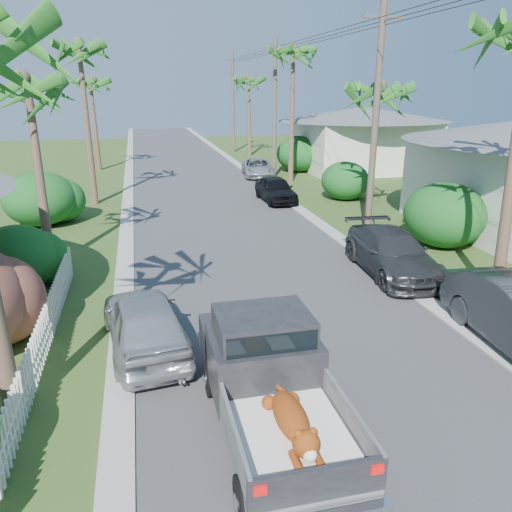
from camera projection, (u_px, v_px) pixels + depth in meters
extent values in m
plane|color=#385620|center=(396.00, 483.00, 7.85)|extent=(120.00, 120.00, 0.00)
cube|color=#38383A|center=(200.00, 188.00, 30.91)|extent=(8.00, 100.00, 0.02)
cube|color=#A5A39E|center=(128.00, 191.00, 29.97)|extent=(0.60, 100.00, 0.06)
cube|color=#A5A39E|center=(267.00, 185.00, 31.84)|extent=(0.60, 100.00, 0.06)
cylinder|color=black|center=(247.00, 502.00, 7.01)|extent=(0.28, 0.76, 0.76)
cylinder|color=black|center=(359.00, 481.00, 7.38)|extent=(0.28, 0.76, 0.76)
cylinder|color=black|center=(213.00, 378.00, 10.01)|extent=(0.28, 0.76, 0.76)
cylinder|color=black|center=(294.00, 367.00, 10.38)|extent=(0.28, 0.76, 0.76)
cube|color=gray|center=(292.00, 447.00, 7.72)|extent=(1.90, 2.40, 0.24)
cube|color=gray|center=(233.00, 436.00, 7.40)|extent=(0.06, 2.40, 0.55)
cube|color=gray|center=(348.00, 418.00, 7.80)|extent=(0.06, 2.40, 0.55)
cube|color=black|center=(318.00, 484.00, 6.53)|extent=(1.92, 0.08, 0.52)
cube|color=red|center=(260.00, 490.00, 6.27)|extent=(0.18, 0.05, 0.14)
cube|color=red|center=(377.00, 469.00, 6.62)|extent=(0.18, 0.05, 0.14)
cube|color=black|center=(263.00, 362.00, 9.29)|extent=(1.94, 1.65, 1.10)
cube|color=black|center=(263.00, 327.00, 9.06)|extent=(1.70, 1.35, 0.55)
cube|color=black|center=(273.00, 346.00, 8.45)|extent=(1.60, 0.05, 0.45)
cube|color=black|center=(249.00, 338.00, 10.49)|extent=(1.94, 1.20, 0.80)
cube|color=white|center=(292.00, 437.00, 7.66)|extent=(1.70, 2.10, 0.16)
ellipsoid|color=orange|center=(290.00, 416.00, 7.65)|extent=(0.48, 1.25, 0.43)
sphere|color=orange|center=(306.00, 444.00, 6.94)|extent=(0.40, 0.40, 0.40)
ellipsoid|color=white|center=(290.00, 422.00, 7.69)|extent=(0.32, 0.86, 0.18)
imported|color=#292B2E|center=(392.00, 253.00, 16.53)|extent=(2.30, 4.99, 1.41)
imported|color=black|center=(276.00, 189.00, 27.12)|extent=(1.71, 4.01, 1.35)
imported|color=#ABAFB2|center=(258.00, 168.00, 34.87)|extent=(2.56, 4.59, 1.21)
imported|color=#A9ACB0|center=(144.00, 323.00, 11.62)|extent=(2.20, 4.38, 1.43)
cone|color=brown|center=(40.00, 178.00, 16.46)|extent=(0.36, 0.61, 6.21)
cone|color=brown|center=(87.00, 127.00, 25.57)|extent=(0.36, 0.36, 8.00)
cone|color=brown|center=(95.00, 126.00, 36.77)|extent=(0.36, 0.75, 6.51)
cone|color=brown|center=(512.00, 172.00, 13.55)|extent=(0.36, 0.73, 7.51)
cone|color=brown|center=(373.00, 157.00, 22.16)|extent=(0.36, 0.54, 6.01)
cone|color=brown|center=(292.00, 118.00, 31.87)|extent=(0.36, 0.36, 8.20)
cone|color=brown|center=(249.00, 117.00, 45.08)|extent=(0.36, 0.63, 6.81)
ellipsoid|color=#13441B|center=(17.00, 258.00, 15.15)|extent=(2.40, 2.64, 2.00)
ellipsoid|color=#13441B|center=(40.00, 199.00, 22.34)|extent=(3.20, 3.52, 2.40)
ellipsoid|color=#13441B|center=(444.00, 215.00, 19.29)|extent=(3.00, 3.30, 2.50)
ellipsoid|color=#13441B|center=(345.00, 181.00, 27.59)|extent=(2.60, 2.86, 2.10)
ellipsoid|color=#13441B|center=(298.00, 154.00, 36.84)|extent=(3.20, 3.52, 2.60)
cube|color=white|center=(44.00, 336.00, 11.46)|extent=(0.10, 11.00, 1.00)
cube|color=silver|center=(362.00, 145.00, 37.77)|extent=(9.00, 8.00, 3.60)
cone|color=#595B60|center=(364.00, 114.00, 37.03)|extent=(6.48, 6.48, 1.00)
cylinder|color=brown|center=(375.00, 126.00, 19.62)|extent=(0.26, 0.26, 9.00)
cube|color=brown|center=(383.00, 17.00, 18.37)|extent=(1.60, 0.10, 0.10)
cylinder|color=brown|center=(275.00, 110.00, 33.46)|extent=(0.26, 0.26, 9.00)
cube|color=brown|center=(275.00, 48.00, 32.21)|extent=(1.60, 0.10, 0.10)
cylinder|color=brown|center=(233.00, 104.00, 47.30)|extent=(0.26, 0.26, 9.00)
cube|color=brown|center=(233.00, 60.00, 46.05)|extent=(1.60, 0.10, 0.10)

